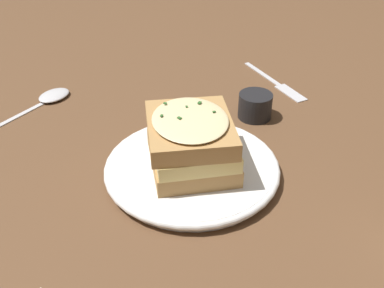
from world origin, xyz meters
TOP-DOWN VIEW (x-y plane):
  - ground_plane at (0.00, 0.00)m, footprint 2.40×2.40m
  - dinner_plate at (0.02, -0.03)m, footprint 0.23×0.23m
  - sandwich at (0.02, -0.03)m, footprint 0.16×0.16m
  - fork at (0.32, 0.02)m, footprint 0.08×0.17m
  - spoon at (0.02, 0.29)m, footprint 0.17×0.05m
  - condiment_pot at (0.20, -0.01)m, footprint 0.05×0.05m

SIDE VIEW (x-z plane):
  - ground_plane at x=0.00m, z-range 0.00..0.00m
  - fork at x=0.32m, z-range 0.00..0.00m
  - spoon at x=0.02m, z-range 0.00..0.01m
  - dinner_plate at x=0.02m, z-range 0.00..0.02m
  - condiment_pot at x=0.20m, z-range 0.00..0.04m
  - sandwich at x=0.02m, z-range 0.02..0.09m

